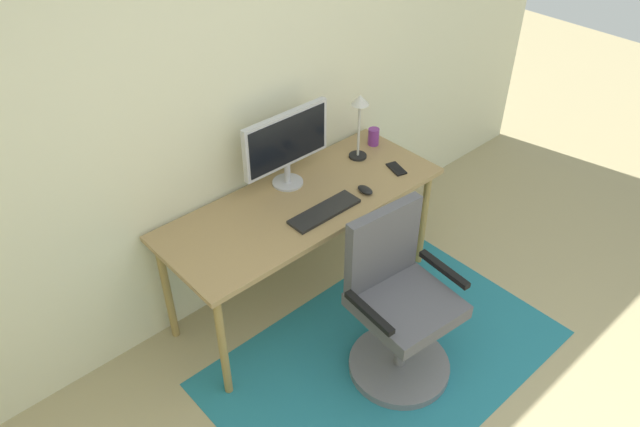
{
  "coord_description": "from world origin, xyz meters",
  "views": [
    {
      "loc": [
        -1.39,
        -0.31,
        2.76
      ],
      "look_at": [
        0.3,
        1.55,
        0.84
      ],
      "focal_mm": 34.41,
      "sensor_mm": 36.0,
      "label": 1
    }
  ],
  "objects_px": {
    "desk": "(303,210)",
    "coffee_cup": "(374,137)",
    "computer_mouse": "(365,190)",
    "office_chair": "(398,312)",
    "monitor": "(286,142)",
    "keyboard": "(325,211)",
    "desk_lamp": "(360,114)",
    "cell_phone": "(396,169)"
  },
  "relations": [
    {
      "from": "desk",
      "to": "monitor",
      "type": "relative_size",
      "value": 2.93
    },
    {
      "from": "desk",
      "to": "keyboard",
      "type": "bearing_deg",
      "value": -86.16
    },
    {
      "from": "monitor",
      "to": "keyboard",
      "type": "relative_size",
      "value": 1.33
    },
    {
      "from": "cell_phone",
      "to": "desk_lamp",
      "type": "distance_m",
      "value": 0.4
    },
    {
      "from": "keyboard",
      "to": "office_chair",
      "type": "xyz_separation_m",
      "value": [
        0.0,
        -0.57,
        -0.35
      ]
    },
    {
      "from": "desk",
      "to": "coffee_cup",
      "type": "distance_m",
      "value": 0.75
    },
    {
      "from": "desk",
      "to": "cell_phone",
      "type": "distance_m",
      "value": 0.64
    },
    {
      "from": "office_chair",
      "to": "computer_mouse",
      "type": "bearing_deg",
      "value": 67.29
    },
    {
      "from": "computer_mouse",
      "to": "monitor",
      "type": "bearing_deg",
      "value": 126.17
    },
    {
      "from": "monitor",
      "to": "computer_mouse",
      "type": "xyz_separation_m",
      "value": [
        0.27,
        -0.36,
        -0.26
      ]
    },
    {
      "from": "coffee_cup",
      "to": "keyboard",
      "type": "bearing_deg",
      "value": -155.75
    },
    {
      "from": "desk",
      "to": "computer_mouse",
      "type": "bearing_deg",
      "value": -29.92
    },
    {
      "from": "coffee_cup",
      "to": "desk_lamp",
      "type": "xyz_separation_m",
      "value": [
        -0.18,
        -0.04,
        0.24
      ]
    },
    {
      "from": "keyboard",
      "to": "computer_mouse",
      "type": "height_order",
      "value": "computer_mouse"
    },
    {
      "from": "monitor",
      "to": "keyboard",
      "type": "xyz_separation_m",
      "value": [
        -0.03,
        -0.35,
        -0.26
      ]
    },
    {
      "from": "monitor",
      "to": "cell_phone",
      "type": "xyz_separation_m",
      "value": [
        0.57,
        -0.32,
        -0.27
      ]
    },
    {
      "from": "keyboard",
      "to": "coffee_cup",
      "type": "xyz_separation_m",
      "value": [
        0.72,
        0.32,
        0.05
      ]
    },
    {
      "from": "desk_lamp",
      "to": "office_chair",
      "type": "height_order",
      "value": "desk_lamp"
    },
    {
      "from": "coffee_cup",
      "to": "cell_phone",
      "type": "relative_size",
      "value": 0.78
    },
    {
      "from": "computer_mouse",
      "to": "coffee_cup",
      "type": "xyz_separation_m",
      "value": [
        0.42,
        0.34,
        0.04
      ]
    },
    {
      "from": "monitor",
      "to": "keyboard",
      "type": "distance_m",
      "value": 0.44
    },
    {
      "from": "desk",
      "to": "office_chair",
      "type": "bearing_deg",
      "value": -88.89
    },
    {
      "from": "desk",
      "to": "keyboard",
      "type": "relative_size",
      "value": 3.89
    },
    {
      "from": "coffee_cup",
      "to": "cell_phone",
      "type": "bearing_deg",
      "value": -109.94
    },
    {
      "from": "computer_mouse",
      "to": "desk_lamp",
      "type": "distance_m",
      "value": 0.47
    },
    {
      "from": "keyboard",
      "to": "monitor",
      "type": "bearing_deg",
      "value": 84.63
    },
    {
      "from": "coffee_cup",
      "to": "desk_lamp",
      "type": "relative_size",
      "value": 0.26
    },
    {
      "from": "monitor",
      "to": "office_chair",
      "type": "xyz_separation_m",
      "value": [
        -0.03,
        -0.92,
        -0.61
      ]
    },
    {
      "from": "keyboard",
      "to": "cell_phone",
      "type": "height_order",
      "value": "keyboard"
    },
    {
      "from": "cell_phone",
      "to": "monitor",
      "type": "bearing_deg",
      "value": 167.45
    },
    {
      "from": "keyboard",
      "to": "office_chair",
      "type": "distance_m",
      "value": 0.66
    },
    {
      "from": "cell_phone",
      "to": "office_chair",
      "type": "height_order",
      "value": "office_chair"
    },
    {
      "from": "cell_phone",
      "to": "computer_mouse",
      "type": "bearing_deg",
      "value": -155.7
    },
    {
      "from": "desk",
      "to": "office_chair",
      "type": "xyz_separation_m",
      "value": [
        0.01,
        -0.73,
        -0.27
      ]
    },
    {
      "from": "computer_mouse",
      "to": "office_chair",
      "type": "relative_size",
      "value": 0.11
    },
    {
      "from": "desk_lamp",
      "to": "coffee_cup",
      "type": "bearing_deg",
      "value": 12.95
    },
    {
      "from": "desk",
      "to": "office_chair",
      "type": "height_order",
      "value": "office_chair"
    },
    {
      "from": "desk_lamp",
      "to": "computer_mouse",
      "type": "bearing_deg",
      "value": -128.66
    },
    {
      "from": "keyboard",
      "to": "office_chair",
      "type": "bearing_deg",
      "value": -89.68
    },
    {
      "from": "monitor",
      "to": "office_chair",
      "type": "relative_size",
      "value": 0.58
    },
    {
      "from": "computer_mouse",
      "to": "coffee_cup",
      "type": "relative_size",
      "value": 0.95
    },
    {
      "from": "desk",
      "to": "cell_phone",
      "type": "bearing_deg",
      "value": -12.58
    }
  ]
}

